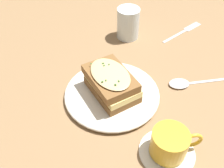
{
  "coord_description": "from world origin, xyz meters",
  "views": [
    {
      "loc": [
        0.31,
        -0.35,
        0.5
      ],
      "look_at": [
        0.02,
        0.01,
        0.05
      ],
      "focal_mm": 42.0,
      "sensor_mm": 36.0,
      "label": 1
    }
  ],
  "objects_px": {
    "sandwich": "(111,83)",
    "teacup_with_saucer": "(169,145)",
    "spoon": "(182,83)",
    "water_glass": "(128,23)",
    "dinner_plate": "(112,94)",
    "fork": "(186,30)"
  },
  "relations": [
    {
      "from": "sandwich",
      "to": "water_glass",
      "type": "bearing_deg",
      "value": 117.59
    },
    {
      "from": "teacup_with_saucer",
      "to": "fork",
      "type": "bearing_deg",
      "value": 66.12
    },
    {
      "from": "fork",
      "to": "spoon",
      "type": "xyz_separation_m",
      "value": [
        0.12,
        -0.25,
        0.0
      ]
    },
    {
      "from": "sandwich",
      "to": "water_glass",
      "type": "relative_size",
      "value": 1.62
    },
    {
      "from": "fork",
      "to": "water_glass",
      "type": "bearing_deg",
      "value": -119.41
    },
    {
      "from": "water_glass",
      "to": "spoon",
      "type": "height_order",
      "value": "water_glass"
    },
    {
      "from": "dinner_plate",
      "to": "water_glass",
      "type": "height_order",
      "value": "water_glass"
    },
    {
      "from": "dinner_plate",
      "to": "water_glass",
      "type": "bearing_deg",
      "value": 117.93
    },
    {
      "from": "sandwich",
      "to": "teacup_with_saucer",
      "type": "distance_m",
      "value": 0.21
    },
    {
      "from": "water_glass",
      "to": "fork",
      "type": "relative_size",
      "value": 0.55
    },
    {
      "from": "sandwich",
      "to": "teacup_with_saucer",
      "type": "xyz_separation_m",
      "value": [
        0.2,
        -0.05,
        -0.02
      ]
    },
    {
      "from": "dinner_plate",
      "to": "fork",
      "type": "bearing_deg",
      "value": 89.1
    },
    {
      "from": "dinner_plate",
      "to": "sandwich",
      "type": "height_order",
      "value": "sandwich"
    },
    {
      "from": "teacup_with_saucer",
      "to": "spoon",
      "type": "height_order",
      "value": "teacup_with_saucer"
    },
    {
      "from": "teacup_with_saucer",
      "to": "spoon",
      "type": "bearing_deg",
      "value": 63.09
    },
    {
      "from": "spoon",
      "to": "fork",
      "type": "bearing_deg",
      "value": -22.73
    },
    {
      "from": "fork",
      "to": "spoon",
      "type": "relative_size",
      "value": 1.34
    },
    {
      "from": "dinner_plate",
      "to": "water_glass",
      "type": "distance_m",
      "value": 0.28
    },
    {
      "from": "sandwich",
      "to": "spoon",
      "type": "height_order",
      "value": "sandwich"
    },
    {
      "from": "teacup_with_saucer",
      "to": "fork",
      "type": "xyz_separation_m",
      "value": [
        -0.19,
        0.46,
        -0.03
      ]
    },
    {
      "from": "dinner_plate",
      "to": "spoon",
      "type": "bearing_deg",
      "value": 51.55
    },
    {
      "from": "sandwich",
      "to": "teacup_with_saucer",
      "type": "relative_size",
      "value": 1.34
    }
  ]
}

